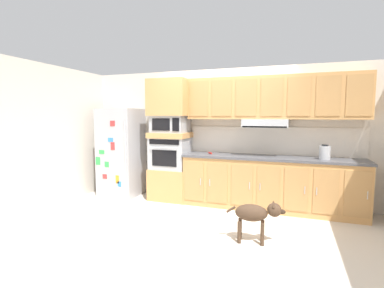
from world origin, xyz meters
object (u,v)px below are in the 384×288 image
Objects in this scene: built_in_oven at (171,153)px; dog at (256,214)px; refrigerator at (121,152)px; electric_kettle at (325,152)px; microwave at (170,124)px; screwdriver at (211,153)px.

dog is at bearing -38.50° from built_in_oven.
built_in_oven is (1.06, 0.07, 0.02)m from refrigerator.
dog is (1.82, -1.45, -0.52)m from built_in_oven.
refrigerator is at bearing 149.15° from dog.
refrigerator is 3.24m from dog.
built_in_oven is 2.92× the size of electric_kettle.
microwave reaches higher than dog.
built_in_oven is at bearing 179.00° from electric_kettle.
built_in_oven is 0.56m from microwave.
built_in_oven is 2.72m from electric_kettle.
electric_kettle is at bearing 0.31° from refrigerator.
screwdriver is 1.87m from dog.
screwdriver is (1.87, 0.09, 0.05)m from refrigerator.
microwave reaches higher than electric_kettle.
microwave is 2.68× the size of electric_kettle.
built_in_oven is at bearing 136.22° from dog.
refrigerator is 1.07m from built_in_oven.
refrigerator is at bearing -179.69° from electric_kettle.
built_in_oven is 1.09× the size of microwave.
electric_kettle reaches higher than screwdriver.
electric_kettle is at bearing 52.12° from dog.
electric_kettle is at bearing -2.11° from screwdriver.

